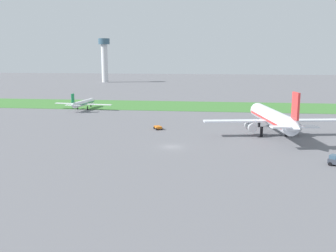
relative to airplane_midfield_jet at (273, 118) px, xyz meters
name	(u,v)px	position (x,y,z in m)	size (l,w,h in m)	color
ground_plane	(172,147)	(-23.69, -14.66, -4.43)	(600.00, 600.00, 0.00)	slate
grass_taxiway_strip	(191,106)	(-23.69, 51.80, -4.39)	(360.00, 28.00, 0.08)	#3D7533
airplane_midfield_jet	(273,118)	(0.00, 0.00, 0.00)	(34.60, 34.11, 12.29)	silver
airplane_taxiing_turboprop	(83,103)	(-62.44, 37.55, -2.00)	(22.10, 18.96, 6.63)	white
baggage_cart_midfield	(158,127)	(-29.65, 4.29, -3.86)	(2.71, 2.94, 0.90)	orange
control_tower	(104,56)	(-92.81, 169.08, 13.92)	(8.00, 8.00, 30.53)	silver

